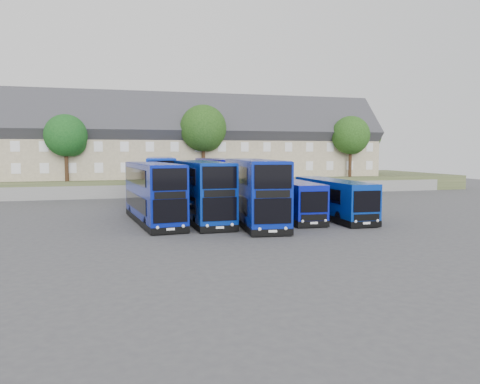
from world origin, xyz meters
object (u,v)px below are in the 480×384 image
at_px(coach_east_a, 290,200).
at_px(tree_far, 364,136).
at_px(dd_front_mid, 202,192).
at_px(tree_east, 351,137).
at_px(dd_front_left, 153,194).
at_px(tree_west, 67,137).
at_px(tree_mid, 204,130).

distance_m(coach_east_a, tree_far, 37.09).
bearing_deg(tree_far, dd_front_mid, -137.21).
bearing_deg(coach_east_a, dd_front_mid, -176.56).
relative_size(tree_east, tree_far, 0.94).
bearing_deg(tree_far, dd_front_left, -140.53).
height_order(dd_front_left, tree_east, tree_east).
height_order(dd_front_mid, tree_west, tree_west).
height_order(coach_east_a, tree_mid, tree_mid).
bearing_deg(tree_mid, tree_west, -178.21).
xyz_separation_m(dd_front_left, coach_east_a, (11.08, -0.15, -0.73)).
distance_m(dd_front_mid, coach_east_a, 7.41).
bearing_deg(dd_front_left, tree_far, 33.54).
distance_m(tree_east, tree_far, 9.23).
xyz_separation_m(coach_east_a, tree_west, (-18.87, 21.32, 5.56)).
bearing_deg(tree_west, dd_front_mid, -61.53).
height_order(tree_mid, tree_far, tree_mid).
bearing_deg(tree_far, tree_east, -130.60).
distance_m(coach_east_a, tree_east, 27.97).
xyz_separation_m(dd_front_mid, coach_east_a, (7.36, -0.09, -0.78)).
xyz_separation_m(tree_west, tree_mid, (16.00, 0.50, 1.02)).
bearing_deg(coach_east_a, dd_front_left, -176.59).
xyz_separation_m(dd_front_mid, tree_mid, (4.49, 21.72, 5.80)).
bearing_deg(tree_mid, dd_front_mid, -101.68).
bearing_deg(coach_east_a, tree_far, 54.94).
distance_m(tree_west, tree_east, 36.00).
bearing_deg(tree_mid, dd_front_left, -110.75).
distance_m(dd_front_left, tree_mid, 23.90).
xyz_separation_m(coach_east_a, tree_far, (23.13, 28.32, 6.24)).
height_order(tree_east, tree_far, tree_far).
bearing_deg(tree_mid, coach_east_a, -82.50).
relative_size(tree_west, tree_east, 0.94).
relative_size(tree_mid, tree_far, 1.06).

